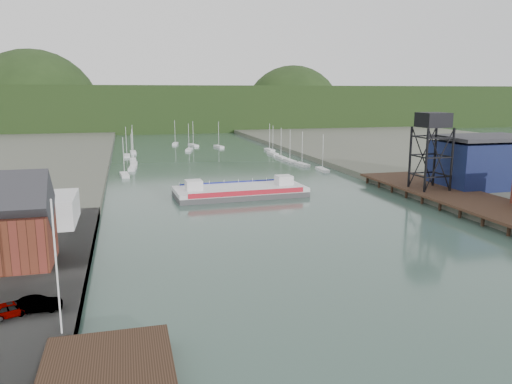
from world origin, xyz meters
TOP-DOWN VIEW (x-y plane):
  - ground at (0.00, 0.00)m, footprint 600.00×600.00m
  - west_quay at (-40.00, 20.00)m, footprint 16.00×80.00m
  - east_pier at (37.00, 45.00)m, footprint 14.00×70.00m
  - white_shed at (-44.00, 50.00)m, footprint 18.00×12.00m
  - flagpole at (-33.00, 10.00)m, footprint 0.16×0.16m
  - lift_tower at (35.00, 58.00)m, footprint 6.50×6.50m
  - blue_shed at (50.00, 60.00)m, footprint 20.50×14.50m
  - marina_sailboats at (0.08, 138.46)m, footprint 57.71×92.65m
  - distant_hills at (-3.98, 301.35)m, footprint 500.00×120.00m
  - chain_ferry at (-3.18, 70.65)m, footprint 28.71×12.76m
  - car_west_a at (-37.94, 14.79)m, footprint 4.52×3.17m
  - car_west_b at (-35.76, 15.22)m, footprint 4.63×1.90m

SIDE VIEW (x-z plane):
  - ground at x=0.00m, z-range 0.00..0.00m
  - marina_sailboats at x=0.08m, z-range -0.10..0.80m
  - west_quay at x=-40.00m, z-range 0.00..1.60m
  - chain_ferry at x=-3.18m, z-range -0.87..3.19m
  - east_pier at x=37.00m, z-range 0.67..3.12m
  - car_west_a at x=-37.94m, z-range 1.60..3.03m
  - car_west_b at x=-35.76m, z-range 1.60..3.09m
  - white_shed at x=-44.00m, z-range 1.60..6.10m
  - blue_shed at x=50.00m, z-range 1.41..12.71m
  - flagpole at x=-33.00m, z-range 1.60..13.60m
  - distant_hills at x=-3.98m, z-range -29.62..50.38m
  - lift_tower at x=35.00m, z-range 7.65..23.65m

